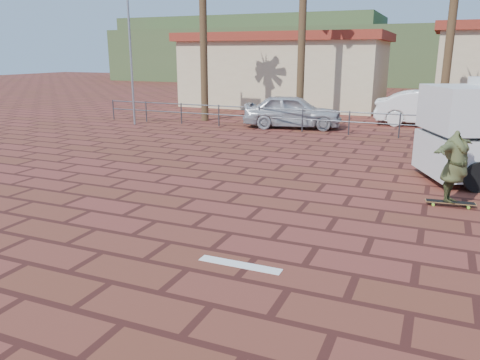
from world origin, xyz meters
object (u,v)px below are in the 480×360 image
car_silver (293,111)px  car_white (429,109)px  longboard (450,202)px  skateboarder (455,167)px

car_silver → car_white: car_white is taller
longboard → car_silver: car_silver is taller
longboard → car_silver: (-6.60, 9.59, 0.67)m
skateboarder → car_silver: bearing=54.6°
car_white → car_silver: bearing=113.5°
longboard → car_white: (-0.91, 12.63, 0.72)m
skateboarder → car_white: bearing=24.1°
longboard → car_white: size_ratio=0.22×
longboard → skateboarder: bearing=-123.5°
car_silver → car_white: bearing=-73.7°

